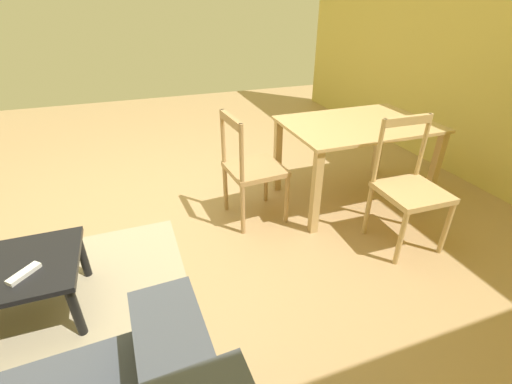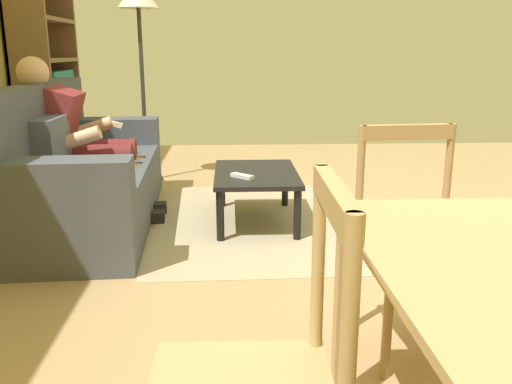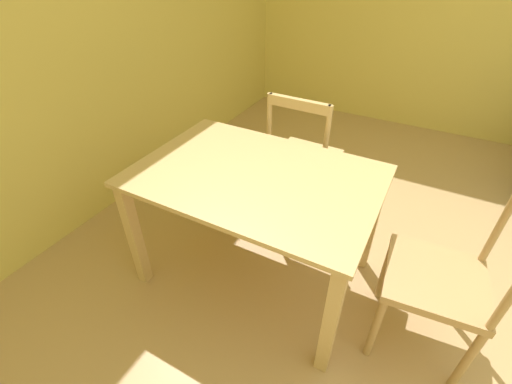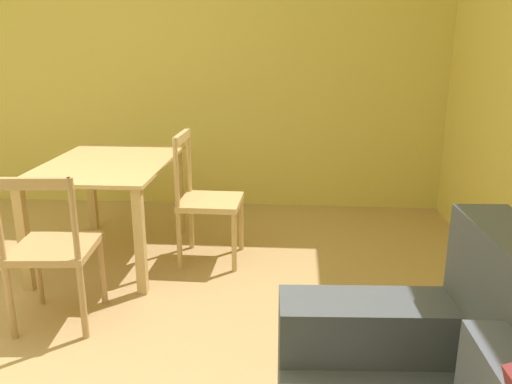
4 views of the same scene
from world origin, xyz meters
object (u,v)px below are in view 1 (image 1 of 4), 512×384
tv_remote (24,274)px  dining_chair_facing_couch (252,169)px  dining_chair_near_wall (409,189)px  dining_table (357,136)px

tv_remote → dining_chair_facing_couch: bearing=66.6°
dining_chair_near_wall → dining_chair_facing_couch: dining_chair_near_wall is taller
tv_remote → dining_chair_near_wall: (-2.41, 0.03, 0.07)m
tv_remote → dining_chair_near_wall: 2.41m
dining_table → dining_chair_facing_couch: (0.94, 0.00, -0.16)m
dining_table → dining_chair_facing_couch: size_ratio=1.37×
dining_table → tv_remote: bearing=15.3°
tv_remote → dining_chair_near_wall: bearing=41.9°
dining_table → dining_chair_facing_couch: 0.95m
tv_remote → dining_table: (-2.41, -0.66, 0.23)m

